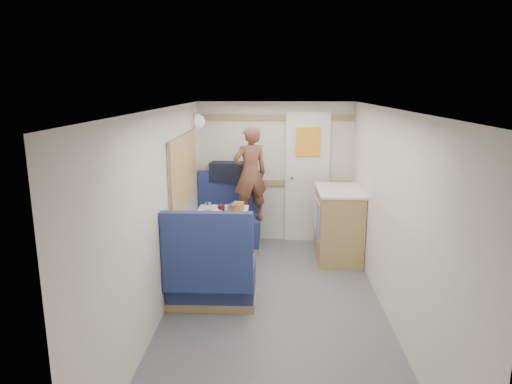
{
  "coord_description": "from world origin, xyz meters",
  "views": [
    {
      "loc": [
        -0.01,
        -4.18,
        2.2
      ],
      "look_at": [
        -0.22,
        0.9,
        1.02
      ],
      "focal_mm": 32.0,
      "sensor_mm": 36.0,
      "label": 1
    }
  ],
  "objects_px": {
    "pepper_grinder": "(223,209)",
    "bread_loaf": "(237,207)",
    "bench_far": "(228,227)",
    "duffel_bag": "(230,172)",
    "wine_glass": "(221,207)",
    "galley_counter": "(338,223)",
    "cheese_block": "(231,216)",
    "beer_glass": "(236,209)",
    "dinette_table": "(221,227)",
    "person": "(250,174)",
    "tray": "(223,217)",
    "orange_fruit": "(235,215)",
    "dome_light": "(197,122)",
    "tumbler_mid": "(208,206)",
    "tumbler_right": "(231,209)",
    "tumbler_left": "(205,216)",
    "bench_near": "(211,277)",
    "salt_grinder": "(226,209)"
  },
  "relations": [
    {
      "from": "tumbler_mid",
      "to": "pepper_grinder",
      "type": "distance_m",
      "value": 0.21
    },
    {
      "from": "beer_glass",
      "to": "dinette_table",
      "type": "bearing_deg",
      "value": -161.49
    },
    {
      "from": "dome_light",
      "to": "tumbler_left",
      "type": "xyz_separation_m",
      "value": [
        0.24,
        -1.1,
        -0.98
      ]
    },
    {
      "from": "galley_counter",
      "to": "bread_loaf",
      "type": "relative_size",
      "value": 3.98
    },
    {
      "from": "cheese_block",
      "to": "bread_loaf",
      "type": "relative_size",
      "value": 0.43
    },
    {
      "from": "pepper_grinder",
      "to": "bread_loaf",
      "type": "height_order",
      "value": "same"
    },
    {
      "from": "tray",
      "to": "tumbler_right",
      "type": "bearing_deg",
      "value": 65.55
    },
    {
      "from": "duffel_bag",
      "to": "beer_glass",
      "type": "xyz_separation_m",
      "value": [
        0.17,
        -1.06,
        -0.26
      ]
    },
    {
      "from": "beer_glass",
      "to": "tumbler_right",
      "type": "bearing_deg",
      "value": -162.61
    },
    {
      "from": "dome_light",
      "to": "cheese_block",
      "type": "distance_m",
      "value": 1.53
    },
    {
      "from": "galley_counter",
      "to": "tumbler_right",
      "type": "distance_m",
      "value": 1.48
    },
    {
      "from": "person",
      "to": "tumbler_mid",
      "type": "xyz_separation_m",
      "value": [
        -0.49,
        -0.52,
        -0.31
      ]
    },
    {
      "from": "wine_glass",
      "to": "tumbler_mid",
      "type": "bearing_deg",
      "value": 123.0
    },
    {
      "from": "dome_light",
      "to": "person",
      "type": "relative_size",
      "value": 0.16
    },
    {
      "from": "tumbler_mid",
      "to": "tumbler_right",
      "type": "bearing_deg",
      "value": -22.94
    },
    {
      "from": "dinette_table",
      "to": "orange_fruit",
      "type": "height_order",
      "value": "orange_fruit"
    },
    {
      "from": "tumbler_left",
      "to": "tumbler_right",
      "type": "relative_size",
      "value": 0.86
    },
    {
      "from": "galley_counter",
      "to": "wine_glass",
      "type": "xyz_separation_m",
      "value": [
        -1.45,
        -0.68,
        0.38
      ]
    },
    {
      "from": "dinette_table",
      "to": "tumbler_mid",
      "type": "distance_m",
      "value": 0.32
    },
    {
      "from": "galley_counter",
      "to": "cheese_block",
      "type": "distance_m",
      "value": 1.54
    },
    {
      "from": "salt_grinder",
      "to": "bread_loaf",
      "type": "distance_m",
      "value": 0.15
    },
    {
      "from": "dome_light",
      "to": "bread_loaf",
      "type": "xyz_separation_m",
      "value": [
        0.57,
        -0.68,
        -0.98
      ]
    },
    {
      "from": "dinette_table",
      "to": "pepper_grinder",
      "type": "height_order",
      "value": "pepper_grinder"
    },
    {
      "from": "beer_glass",
      "to": "salt_grinder",
      "type": "bearing_deg",
      "value": 173.13
    },
    {
      "from": "dome_light",
      "to": "person",
      "type": "bearing_deg",
      "value": -13.2
    },
    {
      "from": "orange_fruit",
      "to": "beer_glass",
      "type": "height_order",
      "value": "beer_glass"
    },
    {
      "from": "bench_far",
      "to": "tray",
      "type": "relative_size",
      "value": 3.12
    },
    {
      "from": "duffel_bag",
      "to": "wine_glass",
      "type": "distance_m",
      "value": 1.26
    },
    {
      "from": "dome_light",
      "to": "galley_counter",
      "type": "bearing_deg",
      "value": -9.18
    },
    {
      "from": "bench_far",
      "to": "galley_counter",
      "type": "xyz_separation_m",
      "value": [
        1.47,
        -0.31,
        0.17
      ]
    },
    {
      "from": "galley_counter",
      "to": "person",
      "type": "bearing_deg",
      "value": 173.34
    },
    {
      "from": "bench_far",
      "to": "bench_near",
      "type": "height_order",
      "value": "same"
    },
    {
      "from": "pepper_grinder",
      "to": "bread_loaf",
      "type": "xyz_separation_m",
      "value": [
        0.16,
        0.08,
        0.0
      ]
    },
    {
      "from": "duffel_bag",
      "to": "dome_light",
      "type": "bearing_deg",
      "value": -138.27
    },
    {
      "from": "galley_counter",
      "to": "tray",
      "type": "xyz_separation_m",
      "value": [
        -1.42,
        -0.67,
        0.26
      ]
    },
    {
      "from": "bench_far",
      "to": "bread_loaf",
      "type": "distance_m",
      "value": 0.86
    },
    {
      "from": "galley_counter",
      "to": "duffel_bag",
      "type": "distance_m",
      "value": 1.66
    },
    {
      "from": "person",
      "to": "duffel_bag",
      "type": "xyz_separation_m",
      "value": [
        -0.3,
        0.44,
        -0.05
      ]
    },
    {
      "from": "bench_near",
      "to": "tumbler_left",
      "type": "relative_size",
      "value": 10.23
    },
    {
      "from": "dome_light",
      "to": "wine_glass",
      "type": "xyz_separation_m",
      "value": [
        0.41,
        -0.98,
        -0.91
      ]
    },
    {
      "from": "duffel_bag",
      "to": "beer_glass",
      "type": "distance_m",
      "value": 1.1
    },
    {
      "from": "bench_far",
      "to": "tumbler_left",
      "type": "bearing_deg",
      "value": -97.6
    },
    {
      "from": "bench_near",
      "to": "duffel_bag",
      "type": "bearing_deg",
      "value": 89.6
    },
    {
      "from": "galley_counter",
      "to": "salt_grinder",
      "type": "bearing_deg",
      "value": -161.34
    },
    {
      "from": "cheese_block",
      "to": "orange_fruit",
      "type": "bearing_deg",
      "value": -35.28
    },
    {
      "from": "duffel_bag",
      "to": "tumbler_left",
      "type": "relative_size",
      "value": 5.39
    },
    {
      "from": "dinette_table",
      "to": "bread_loaf",
      "type": "xyz_separation_m",
      "value": [
        0.18,
        0.17,
        0.2
      ]
    },
    {
      "from": "dinette_table",
      "to": "galley_counter",
      "type": "bearing_deg",
      "value": 20.54
    },
    {
      "from": "tumbler_right",
      "to": "salt_grinder",
      "type": "distance_m",
      "value": 0.07
    },
    {
      "from": "pepper_grinder",
      "to": "tumbler_right",
      "type": "bearing_deg",
      "value": -24.71
    }
  ]
}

